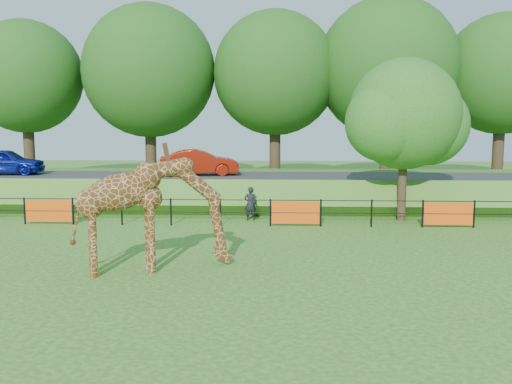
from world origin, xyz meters
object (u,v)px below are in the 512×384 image
(visitor, at_px, (250,204))
(car_red, at_px, (199,162))
(giraffe, at_px, (154,214))
(tree_east, at_px, (406,118))
(car_blue, at_px, (4,161))

(visitor, bearing_deg, car_red, -67.29)
(giraffe, xyz_separation_m, tree_east, (8.70, 8.50, 2.69))
(visitor, distance_m, tree_east, 7.39)
(car_red, bearing_deg, giraffe, 173.33)
(car_blue, relative_size, visitor, 2.76)
(car_red, distance_m, tree_east, 10.69)
(car_blue, distance_m, visitor, 13.99)
(car_red, height_order, visitor, car_red)
(car_red, bearing_deg, tree_east, -126.10)
(giraffe, bearing_deg, car_blue, 108.20)
(visitor, bearing_deg, tree_east, 176.11)
(car_blue, distance_m, tree_east, 20.12)
(visitor, bearing_deg, car_blue, -28.12)
(car_blue, height_order, tree_east, tree_east)
(car_blue, bearing_deg, visitor, -116.01)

